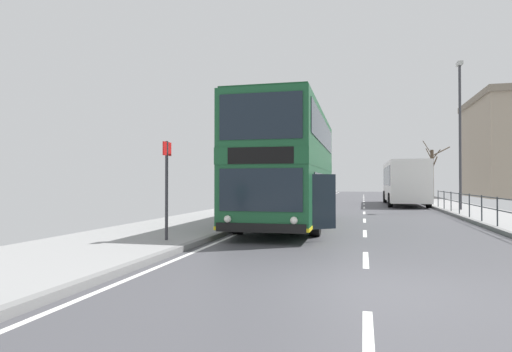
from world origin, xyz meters
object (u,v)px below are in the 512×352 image
Objects in this scene: street_lamp_far_side at (460,124)px; bare_tree_far_00 at (432,171)px; double_decker_bus_main at (290,166)px; background_bus_far_lane at (404,182)px; bus_stop_sign_near at (167,179)px.

street_lamp_far_side is 18.61m from bare_tree_far_00.
bare_tree_far_00 is at bearing 86.07° from street_lamp_far_side.
double_decker_bus_main is 17.94m from background_bus_far_lane.
bare_tree_far_00 is (3.59, 11.17, 1.00)m from background_bus_far_lane.
background_bus_far_lane is at bearing 107.74° from street_lamp_far_side.
street_lamp_far_side reaches higher than background_bus_far_lane.
bare_tree_far_00 is at bearing 71.91° from double_decker_bus_main.
street_lamp_far_side is at bearing -93.93° from bare_tree_far_00.
bus_stop_sign_near is at bearing -109.28° from background_bus_far_lane.
street_lamp_far_side reaches higher than bus_stop_sign_near.
street_lamp_far_side reaches higher than bare_tree_far_00.
background_bus_far_lane is 11.78m from bare_tree_far_00.
double_decker_bus_main is 29.67m from bare_tree_far_00.
double_decker_bus_main is 3.94× the size of bus_stop_sign_near.
double_decker_bus_main is at bearing -108.09° from bare_tree_far_00.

